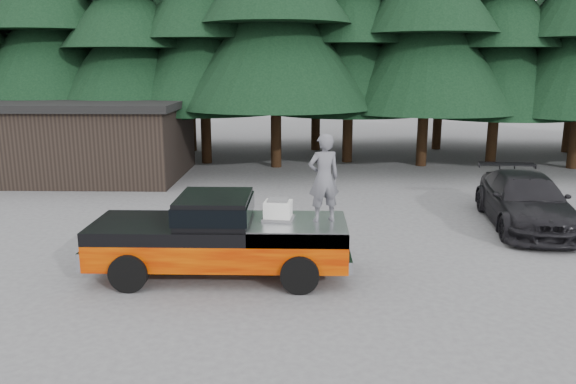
{
  "coord_description": "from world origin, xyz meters",
  "views": [
    {
      "loc": [
        0.24,
        -11.95,
        4.85
      ],
      "look_at": [
        -0.07,
        0.0,
        2.1
      ],
      "focal_mm": 35.0,
      "sensor_mm": 36.0,
      "label": 1
    }
  ],
  "objects_px": {
    "man_on_bed": "(324,178)",
    "pickup_truck": "(220,248)",
    "air_compressor": "(278,211)",
    "utility_building": "(89,138)",
    "parked_car": "(525,201)"
  },
  "relations": [
    {
      "from": "man_on_bed",
      "to": "pickup_truck",
      "type": "bearing_deg",
      "value": -16.1
    },
    {
      "from": "pickup_truck",
      "to": "parked_car",
      "type": "relative_size",
      "value": 1.11
    },
    {
      "from": "pickup_truck",
      "to": "man_on_bed",
      "type": "xyz_separation_m",
      "value": [
        2.38,
        0.05,
        1.67
      ]
    },
    {
      "from": "parked_car",
      "to": "utility_building",
      "type": "distance_m",
      "value": 17.61
    },
    {
      "from": "man_on_bed",
      "to": "parked_car",
      "type": "bearing_deg",
      "value": -163.21
    },
    {
      "from": "air_compressor",
      "to": "man_on_bed",
      "type": "bearing_deg",
      "value": 3.09
    },
    {
      "from": "air_compressor",
      "to": "man_on_bed",
      "type": "xyz_separation_m",
      "value": [
        1.04,
        -0.07,
        0.79
      ]
    },
    {
      "from": "air_compressor",
      "to": "man_on_bed",
      "type": "relative_size",
      "value": 0.3
    },
    {
      "from": "pickup_truck",
      "to": "man_on_bed",
      "type": "bearing_deg",
      "value": 1.31
    },
    {
      "from": "pickup_truck",
      "to": "utility_building",
      "type": "height_order",
      "value": "utility_building"
    },
    {
      "from": "pickup_truck",
      "to": "man_on_bed",
      "type": "height_order",
      "value": "man_on_bed"
    },
    {
      "from": "air_compressor",
      "to": "utility_building",
      "type": "height_order",
      "value": "utility_building"
    },
    {
      "from": "air_compressor",
      "to": "utility_building",
      "type": "distance_m",
      "value": 14.42
    },
    {
      "from": "air_compressor",
      "to": "utility_building",
      "type": "relative_size",
      "value": 0.07
    },
    {
      "from": "man_on_bed",
      "to": "utility_building",
      "type": "xyz_separation_m",
      "value": [
        -9.73,
        11.58,
        -0.66
      ]
    }
  ]
}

